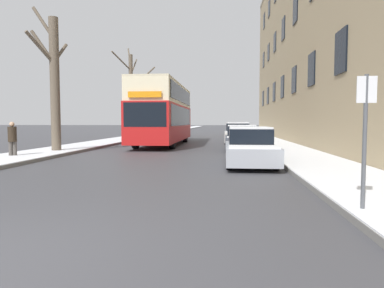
{
  "coord_description": "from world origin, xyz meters",
  "views": [
    {
      "loc": [
        2.74,
        -3.63,
        1.62
      ],
      "look_at": [
        1.03,
        14.3,
        0.45
      ],
      "focal_mm": 32.0,
      "sensor_mm": 36.0,
      "label": 1
    }
  ],
  "objects": [
    {
      "name": "bare_tree_left_1",
      "position": [
        -5.78,
        27.13,
        4.29
      ],
      "size": [
        3.62,
        4.9,
        8.56
      ],
      "color": "brown",
      "rests_on": "ground"
    },
    {
      "name": "double_decker_bus",
      "position": [
        -1.5,
        20.05,
        2.36
      ],
      "size": [
        2.62,
        11.51,
        4.17
      ],
      "color": "red",
      "rests_on": "ground"
    },
    {
      "name": "sidewalk_right",
      "position": [
        6.15,
        53.0,
        0.08
      ],
      "size": [
        2.77,
        130.0,
        0.16
      ],
      "color": "slate",
      "rests_on": "ground"
    },
    {
      "name": "terrace_facade_right",
      "position": [
        12.03,
        23.22,
        8.91
      ],
      "size": [
        9.1,
        43.63,
        17.81
      ],
      "color": "tan",
      "rests_on": "ground"
    },
    {
      "name": "sidewalk_left",
      "position": [
        -6.15,
        53.0,
        0.08
      ],
      "size": [
        2.77,
        130.0,
        0.16
      ],
      "color": "slate",
      "rests_on": "ground"
    },
    {
      "name": "pedestrian_left_sidewalk",
      "position": [
        -6.43,
        10.36,
        0.89
      ],
      "size": [
        0.35,
        0.35,
        1.62
      ],
      "rotation": [
        0.0,
        0.0,
        3.63
      ],
      "color": "#4C4742",
      "rests_on": "ground"
    },
    {
      "name": "parked_car_1",
      "position": [
        3.67,
        15.8,
        0.66
      ],
      "size": [
        1.8,
        4.16,
        1.44
      ],
      "color": "#474C56",
      "rests_on": "ground"
    },
    {
      "name": "parked_car_3",
      "position": [
        3.67,
        27.75,
        0.64
      ],
      "size": [
        1.69,
        4.4,
        1.38
      ],
      "color": "#9EA3AD",
      "rests_on": "ground"
    },
    {
      "name": "street_sign_post",
      "position": [
        5.06,
        2.3,
        1.38
      ],
      "size": [
        0.32,
        0.07,
        2.4
      ],
      "color": "#4C4F54",
      "rests_on": "ground"
    },
    {
      "name": "parked_car_2",
      "position": [
        3.67,
        21.68,
        0.72
      ],
      "size": [
        1.88,
        4.12,
        1.59
      ],
      "color": "silver",
      "rests_on": "ground"
    },
    {
      "name": "parked_car_0",
      "position": [
        3.67,
        9.29,
        0.66
      ],
      "size": [
        1.78,
        4.5,
        1.43
      ],
      "color": "#9EA3AD",
      "rests_on": "ground"
    },
    {
      "name": "bare_tree_left_0",
      "position": [
        -5.95,
        13.2,
        3.79
      ],
      "size": [
        1.49,
        2.78,
        7.5
      ],
      "color": "brown",
      "rests_on": "ground"
    },
    {
      "name": "oncoming_van",
      "position": [
        -3.07,
        33.53,
        1.22
      ],
      "size": [
        1.93,
        4.83,
        2.26
      ],
      "color": "#333842",
      "rests_on": "ground"
    }
  ]
}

